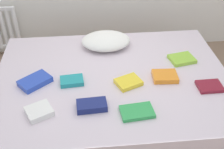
{
  "coord_description": "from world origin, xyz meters",
  "views": [
    {
      "loc": [
        -0.18,
        -1.88,
        1.93
      ],
      "look_at": [
        0.0,
        0.05,
        0.48
      ],
      "focal_mm": 45.53,
      "sensor_mm": 36.0,
      "label": 1
    }
  ],
  "objects_px": {
    "pillow": "(106,41)",
    "textbook_yellow": "(128,82)",
    "bed": "(113,99)",
    "textbook_teal": "(72,81)",
    "textbook_green": "(137,112)",
    "textbook_white": "(39,111)",
    "textbook_blue": "(35,81)",
    "textbook_maroon": "(210,86)",
    "textbook_lime": "(182,59)",
    "radiator": "(0,28)",
    "textbook_navy": "(92,105)",
    "textbook_orange": "(165,76)"
  },
  "relations": [
    {
      "from": "textbook_orange",
      "to": "textbook_lime",
      "type": "height_order",
      "value": "textbook_orange"
    },
    {
      "from": "textbook_teal",
      "to": "bed",
      "type": "bearing_deg",
      "value": 4.85
    },
    {
      "from": "textbook_lime",
      "to": "textbook_teal",
      "type": "bearing_deg",
      "value": -178.03
    },
    {
      "from": "textbook_maroon",
      "to": "textbook_yellow",
      "type": "relative_size",
      "value": 1.0
    },
    {
      "from": "textbook_orange",
      "to": "textbook_lime",
      "type": "relative_size",
      "value": 0.93
    },
    {
      "from": "textbook_orange",
      "to": "textbook_lime",
      "type": "distance_m",
      "value": 0.33
    },
    {
      "from": "textbook_maroon",
      "to": "textbook_yellow",
      "type": "distance_m",
      "value": 0.64
    },
    {
      "from": "pillow",
      "to": "textbook_lime",
      "type": "bearing_deg",
      "value": -24.86
    },
    {
      "from": "textbook_teal",
      "to": "textbook_blue",
      "type": "height_order",
      "value": "textbook_blue"
    },
    {
      "from": "textbook_white",
      "to": "textbook_green",
      "type": "bearing_deg",
      "value": -31.33
    },
    {
      "from": "textbook_orange",
      "to": "textbook_maroon",
      "type": "xyz_separation_m",
      "value": [
        0.32,
        -0.15,
        -0.01
      ]
    },
    {
      "from": "textbook_green",
      "to": "textbook_blue",
      "type": "bearing_deg",
      "value": 145.65
    },
    {
      "from": "pillow",
      "to": "textbook_teal",
      "type": "xyz_separation_m",
      "value": [
        -0.32,
        -0.54,
        -0.04
      ]
    },
    {
      "from": "bed",
      "to": "pillow",
      "type": "relative_size",
      "value": 4.33
    },
    {
      "from": "textbook_blue",
      "to": "textbook_navy",
      "type": "bearing_deg",
      "value": -75.99
    },
    {
      "from": "textbook_green",
      "to": "radiator",
      "type": "bearing_deg",
      "value": 122.98
    },
    {
      "from": "textbook_teal",
      "to": "textbook_white",
      "type": "height_order",
      "value": "textbook_white"
    },
    {
      "from": "bed",
      "to": "textbook_yellow",
      "type": "xyz_separation_m",
      "value": [
        0.12,
        -0.12,
        0.27
      ]
    },
    {
      "from": "radiator",
      "to": "textbook_green",
      "type": "relative_size",
      "value": 2.23
    },
    {
      "from": "textbook_teal",
      "to": "textbook_blue",
      "type": "bearing_deg",
      "value": 171.82
    },
    {
      "from": "pillow",
      "to": "textbook_white",
      "type": "relative_size",
      "value": 2.68
    },
    {
      "from": "textbook_lime",
      "to": "textbook_white",
      "type": "bearing_deg",
      "value": -166.19
    },
    {
      "from": "bed",
      "to": "textbook_blue",
      "type": "bearing_deg",
      "value": -176.45
    },
    {
      "from": "textbook_white",
      "to": "radiator",
      "type": "bearing_deg",
      "value": 85.75
    },
    {
      "from": "radiator",
      "to": "textbook_navy",
      "type": "bearing_deg",
      "value": -57.21
    },
    {
      "from": "radiator",
      "to": "pillow",
      "type": "relative_size",
      "value": 1.13
    },
    {
      "from": "textbook_green",
      "to": "textbook_white",
      "type": "xyz_separation_m",
      "value": [
        -0.69,
        0.06,
        0.01
      ]
    },
    {
      "from": "textbook_green",
      "to": "textbook_maroon",
      "type": "height_order",
      "value": "textbook_green"
    },
    {
      "from": "pillow",
      "to": "textbook_blue",
      "type": "relative_size",
      "value": 1.9
    },
    {
      "from": "textbook_green",
      "to": "textbook_yellow",
      "type": "relative_size",
      "value": 1.21
    },
    {
      "from": "textbook_green",
      "to": "textbook_orange",
      "type": "relative_size",
      "value": 1.17
    },
    {
      "from": "textbook_orange",
      "to": "textbook_maroon",
      "type": "relative_size",
      "value": 1.04
    },
    {
      "from": "pillow",
      "to": "textbook_teal",
      "type": "relative_size",
      "value": 2.51
    },
    {
      "from": "radiator",
      "to": "textbook_blue",
      "type": "xyz_separation_m",
      "value": [
        0.57,
        -1.24,
        0.14
      ]
    },
    {
      "from": "bed",
      "to": "textbook_teal",
      "type": "height_order",
      "value": "textbook_teal"
    },
    {
      "from": "radiator",
      "to": "bed",
      "type": "bearing_deg",
      "value": -45.06
    },
    {
      "from": "bed",
      "to": "pillow",
      "type": "bearing_deg",
      "value": 92.13
    },
    {
      "from": "pillow",
      "to": "textbook_orange",
      "type": "distance_m",
      "value": 0.71
    },
    {
      "from": "textbook_white",
      "to": "textbook_maroon",
      "type": "bearing_deg",
      "value": -18.86
    },
    {
      "from": "textbook_orange",
      "to": "textbook_navy",
      "type": "relative_size",
      "value": 0.92
    },
    {
      "from": "textbook_green",
      "to": "textbook_yellow",
      "type": "distance_m",
      "value": 0.34
    },
    {
      "from": "textbook_blue",
      "to": "textbook_lime",
      "type": "relative_size",
      "value": 1.14
    },
    {
      "from": "bed",
      "to": "textbook_white",
      "type": "distance_m",
      "value": 0.73
    },
    {
      "from": "bed",
      "to": "textbook_lime",
      "type": "relative_size",
      "value": 9.37
    },
    {
      "from": "radiator",
      "to": "textbook_navy",
      "type": "relative_size",
      "value": 2.39
    },
    {
      "from": "textbook_maroon",
      "to": "textbook_lime",
      "type": "distance_m",
      "value": 0.41
    },
    {
      "from": "textbook_green",
      "to": "textbook_white",
      "type": "bearing_deg",
      "value": 169.01
    },
    {
      "from": "textbook_white",
      "to": "textbook_orange",
      "type": "bearing_deg",
      "value": -8.2
    },
    {
      "from": "textbook_orange",
      "to": "textbook_blue",
      "type": "height_order",
      "value": "textbook_blue"
    },
    {
      "from": "pillow",
      "to": "textbook_yellow",
      "type": "height_order",
      "value": "pillow"
    }
  ]
}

